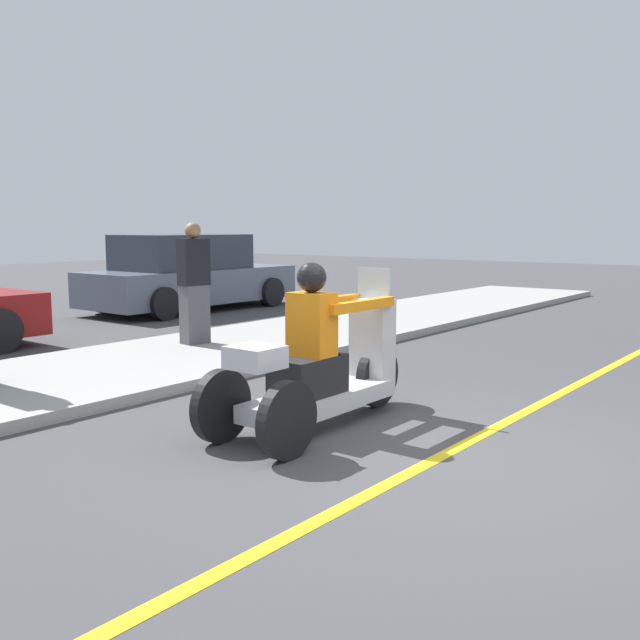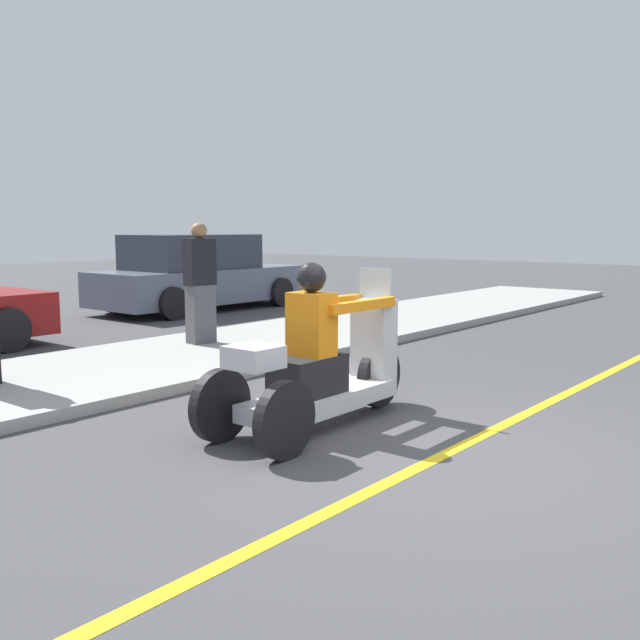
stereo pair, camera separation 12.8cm
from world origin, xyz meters
name	(u,v)px [view 1 (the left image)]	position (x,y,z in m)	size (l,w,h in m)	color
ground_plane	(440,457)	(0.00, 0.00, 0.00)	(60.00, 60.00, 0.00)	#424244
lane_stripe	(446,453)	(0.10, 0.00, 0.00)	(24.00, 0.12, 0.01)	gold
sidewalk_strip	(89,374)	(0.00, 4.60, 0.06)	(28.00, 2.80, 0.12)	#9E9E99
motorcycle_trike	(321,369)	(0.11, 1.26, 0.52)	(2.41, 0.82, 1.47)	black
spectator_by_tree	(194,286)	(2.05, 5.03, 0.95)	(0.44, 0.30, 1.71)	#515156
parked_car_lot_center	(188,275)	(5.47, 8.99, 0.75)	(4.74, 2.06, 1.61)	slate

